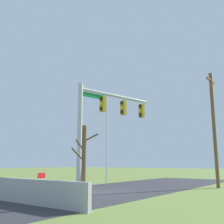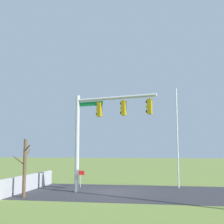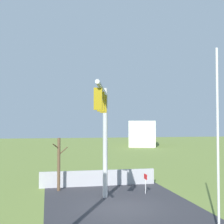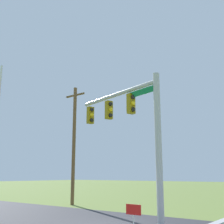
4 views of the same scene
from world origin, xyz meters
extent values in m
plane|color=olive|center=(0.00, 0.00, 0.00)|extent=(160.00, 160.00, 0.00)
cube|color=#B7B5AD|center=(3.33, 0.48, 0.00)|extent=(6.00, 6.00, 0.01)
cube|color=#A8A8AD|center=(5.80, 0.31, 0.55)|extent=(0.20, 8.15, 1.09)
cylinder|color=#B2B5BA|center=(2.33, 0.48, 3.25)|extent=(0.28, 0.28, 6.49)
cylinder|color=#B2B5BA|center=(-0.36, 1.16, 6.14)|extent=(5.44, 1.55, 0.20)
cube|color=#0F7238|center=(1.36, 0.73, 5.86)|extent=(1.75, 0.47, 0.28)
cube|color=#937A0F|center=(0.71, 0.89, 5.44)|extent=(0.32, 0.41, 0.96)
sphere|color=black|center=(0.86, 0.86, 5.74)|extent=(0.22, 0.22, 0.22)
sphere|color=yellow|center=(0.86, 0.86, 5.44)|extent=(0.22, 0.22, 0.22)
sphere|color=black|center=(0.86, 0.86, 5.14)|extent=(0.22, 0.22, 0.22)
cube|color=#937A0F|center=(-0.96, 1.31, 5.44)|extent=(0.32, 0.41, 0.96)
sphere|color=black|center=(-0.81, 1.28, 5.74)|extent=(0.22, 0.22, 0.22)
sphere|color=yellow|center=(-0.81, 1.28, 5.44)|extent=(0.22, 0.22, 0.22)
sphere|color=black|center=(-0.81, 1.28, 5.14)|extent=(0.22, 0.22, 0.22)
cube|color=#937A0F|center=(-2.63, 1.73, 5.44)|extent=(0.32, 0.41, 0.96)
sphere|color=black|center=(-2.48, 1.70, 5.74)|extent=(0.22, 0.22, 0.22)
sphere|color=yellow|center=(-2.48, 1.70, 5.44)|extent=(0.22, 0.22, 0.22)
sphere|color=black|center=(-2.48, 1.70, 5.14)|extent=(0.22, 0.22, 0.22)
cylinder|color=silver|center=(-4.48, -2.84, 3.73)|extent=(0.10, 0.10, 7.45)
cylinder|color=brown|center=(4.78, 3.11, 1.72)|extent=(0.20, 0.20, 3.44)
cylinder|color=brown|center=(5.15, 3.11, 2.15)|extent=(0.78, 0.07, 0.57)
cylinder|color=brown|center=(4.55, 3.31, 2.91)|extent=(0.54, 0.47, 0.39)
cylinder|color=brown|center=(4.76, 2.83, 2.59)|extent=(0.12, 0.61, 0.55)
cylinder|color=silver|center=(2.79, -2.17, 0.45)|extent=(0.04, 0.04, 0.90)
cube|color=red|center=(2.79, -2.17, 1.06)|extent=(0.56, 0.02, 0.32)
cube|color=silver|center=(43.33, -14.88, 2.46)|extent=(11.38, 8.03, 4.91)
camera|label=1|loc=(13.51, 11.15, 1.79)|focal=42.85mm
camera|label=2|loc=(-3.30, 19.78, 2.80)|focal=47.19mm
camera|label=3|loc=(-15.74, 3.89, 4.37)|focal=49.45mm
camera|label=4|loc=(8.12, -10.21, 2.15)|focal=46.26mm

